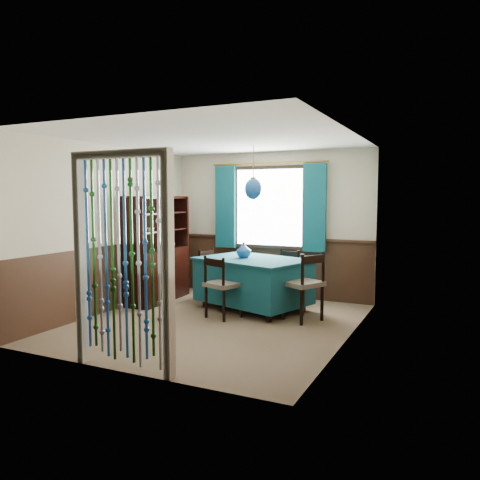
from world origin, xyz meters
The scene contains 22 objects.
floor centered at (0.00, 0.00, 0.00)m, with size 4.00×4.00×0.00m, color brown.
ceiling centered at (0.00, 0.00, 2.50)m, with size 4.00×4.00×0.00m, color silver.
wall_back centered at (0.00, 2.00, 1.25)m, with size 3.60×3.60×0.00m, color beige.
wall_front centered at (0.00, -2.00, 1.25)m, with size 3.60×3.60×0.00m, color beige.
wall_left centered at (-1.80, 0.00, 1.25)m, with size 4.00×4.00×0.00m, color beige.
wall_right centered at (1.80, 0.00, 1.25)m, with size 4.00×4.00×0.00m, color beige.
wainscot_back centered at (0.00, 1.99, 0.50)m, with size 3.60×3.60×0.00m, color #392215.
wainscot_front centered at (0.00, -1.99, 0.50)m, with size 3.60×3.60×0.00m, color #392215.
wainscot_left centered at (-1.79, 0.00, 0.50)m, with size 4.00×4.00×0.00m, color #392215.
wainscot_right centered at (1.79, 0.00, 0.50)m, with size 4.00×4.00×0.00m, color #392215.
window centered at (0.00, 1.95, 1.55)m, with size 1.32×0.12×1.42m, color black.
doorway centered at (0.00, -1.94, 1.05)m, with size 1.16×0.12×2.18m, color silver, non-canonical shape.
dining_table centered at (0.15, 0.93, 0.46)m, with size 1.91×1.58×0.79m.
chair_near centered at (-0.05, 0.27, 0.48)m, with size 0.55×0.54×0.90m.
chair_far centered at (0.39, 1.66, 0.46)m, with size 0.52×0.50×0.86m.
chair_left centered at (-0.72, 1.24, 0.46)m, with size 0.47×0.48×0.85m.
chair_right centered at (1.06, 0.63, 0.51)m, with size 0.63×0.64×0.97m.
sideboard centered at (-1.55, 0.81, 0.60)m, with size 0.53×1.35×1.74m.
pendant_lamp centered at (0.15, 0.93, 1.85)m, with size 0.26×0.26×0.81m.
vase_table centered at (-0.03, 0.98, 0.90)m, with size 0.21×0.21×0.22m, color navy.
bowl_shelf centered at (-1.49, 0.49, 1.22)m, with size 0.22×0.22×0.05m, color beige.
vase_sideboard centered at (-1.49, 1.13, 0.96)m, with size 0.16×0.16×0.17m, color beige.
Camera 1 is at (3.00, -5.56, 1.73)m, focal length 35.00 mm.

